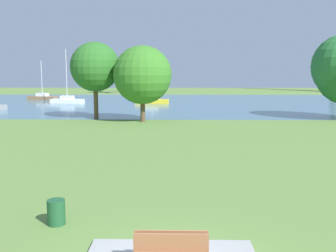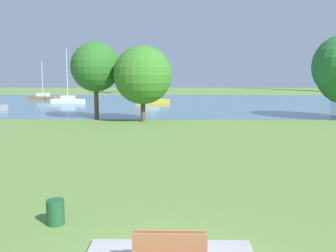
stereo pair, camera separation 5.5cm
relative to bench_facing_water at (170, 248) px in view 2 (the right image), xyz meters
name	(u,v)px [view 2 (the right image)]	position (x,y,z in m)	size (l,w,h in m)	color
ground_plane	(175,132)	(0.00, 21.73, -0.47)	(160.00, 160.00, 0.00)	olive
bench_facing_water	(170,248)	(0.00, 0.00, 0.00)	(1.80, 0.48, 0.89)	tan
litter_bin	(55,212)	(-3.66, 2.64, -0.07)	(0.56, 0.56, 0.80)	#1E512D
water_surface	(176,103)	(0.00, 49.73, -0.46)	(140.00, 40.00, 0.02)	teal
sailboat_white	(68,100)	(-15.85, 49.15, 0.00)	(4.98, 2.25, 7.82)	white
sailboat_yellow	(153,100)	(-3.42, 49.19, -0.01)	(4.95, 2.10, 6.44)	yellow
sailboat_brown	(43,97)	(-21.70, 55.73, -0.01)	(5.02, 2.62, 6.33)	brown
tree_west_near	(96,67)	(-7.82, 30.12, 4.66)	(4.84, 4.84, 7.57)	brown
tree_mid_shore	(143,75)	(-3.04, 28.24, 3.91)	(5.46, 5.46, 7.12)	brown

